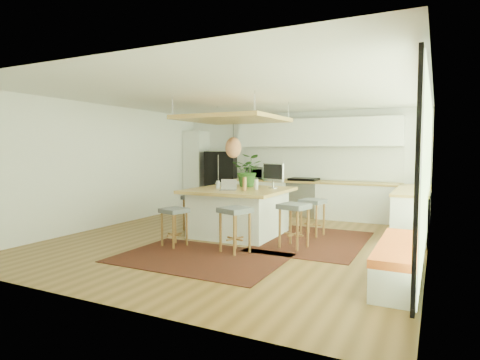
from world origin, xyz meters
The scene contains 35 objects.
floor centered at (0.00, 0.00, 0.00)m, with size 7.00×7.00×0.00m, color brown.
ceiling centered at (0.00, 0.00, 2.70)m, with size 7.00×7.00×0.00m, color white.
wall_back centered at (0.00, 3.50, 1.35)m, with size 6.50×6.50×0.00m, color white.
wall_front centered at (0.00, -3.50, 1.35)m, with size 6.50×6.50×0.00m, color white.
wall_left centered at (-3.25, 0.00, 1.35)m, with size 7.00×7.00×0.00m, color white.
wall_right centered at (3.25, 0.00, 1.35)m, with size 7.00×7.00×0.00m, color white.
window_wall centered at (3.22, 0.00, 1.40)m, with size 0.10×6.20×2.60m, color black, non-canonical shape.
pantry centered at (-2.95, 3.18, 1.12)m, with size 0.55×0.60×2.25m, color white.
back_counter_base centered at (0.55, 3.18, 0.44)m, with size 4.20×0.60×0.88m, color white.
back_counter_top centered at (0.55, 3.18, 0.90)m, with size 4.24×0.64×0.05m, color #A8833B.
backsplash centered at (0.55, 3.48, 1.35)m, with size 4.20×0.02×0.80m, color white.
upper_cabinets centered at (0.55, 3.32, 2.15)m, with size 4.20×0.34×0.70m, color white.
range centered at (0.30, 3.18, 0.50)m, with size 0.76×0.62×1.00m, color #A5A5AA, non-canonical shape.
right_counter_base centered at (2.93, 2.00, 0.44)m, with size 0.60×2.50×0.88m, color white.
right_counter_top centered at (2.93, 2.00, 0.90)m, with size 0.64×2.54×0.05m, color #A8833B.
window_bench centered at (2.95, -1.20, 0.25)m, with size 0.52×2.00×0.50m, color white, non-canonical shape.
ceiling_panel centered at (-0.30, 0.40, 2.05)m, with size 1.86×1.86×0.80m, color #A8833B, non-canonical shape.
rug_near centered at (0.04, -1.42, 0.01)m, with size 2.60×1.80×0.01m, color black.
rug_right centered at (1.33, 0.51, 0.01)m, with size 1.80×2.60×0.01m, color black.
fridge centered at (-2.12, 3.17, 0.93)m, with size 0.83×0.65×1.67m, color black, non-canonical shape.
island centered at (-0.18, 0.43, 0.47)m, with size 1.85×1.85×0.93m, color #A8833B, non-canonical shape.
stool_near_left centered at (-0.77, -0.95, 0.35)m, with size 0.40×0.40×0.68m, color #4B4F53, non-canonical shape.
stool_near_right centered at (0.39, -0.87, 0.35)m, with size 0.45×0.45×0.76m, color #4B4F53, non-canonical shape.
stool_right_front centered at (1.16, -0.14, 0.35)m, with size 0.46×0.46×0.78m, color #4B4F53, non-canonical shape.
stool_right_back centered at (1.17, 0.97, 0.35)m, with size 0.43×0.43×0.73m, color #4B4F53, non-canonical shape.
stool_left_side centered at (-1.28, 0.49, 0.35)m, with size 0.44×0.44×0.74m, color #4B4F53, non-canonical shape.
laptop centered at (-0.22, 0.03, 1.05)m, with size 0.31×0.33×0.23m, color #A5A5AA, non-canonical shape.
monitor centered at (0.38, 0.84, 1.19)m, with size 0.56×0.20×0.52m, color #A5A5AA, non-canonical shape.
microwave centered at (-0.97, 3.13, 1.12)m, with size 0.57×0.32×0.39m, color #A5A5AA.
island_plant centered at (-0.21, 0.92, 1.20)m, with size 0.62×0.69×0.54m, color #1E4C19.
island_bowl centered at (-0.88, 0.93, 0.96)m, with size 0.23×0.23×0.06m, color silver.
island_bottle_0 centered at (-0.73, 0.53, 1.03)m, with size 0.07×0.07×0.19m, color #2C55B2.
island_bottle_1 centered at (-0.58, 0.28, 1.03)m, with size 0.07×0.07×0.19m, color silver.
island_bottle_2 centered at (0.07, 0.13, 1.03)m, with size 0.07×0.07×0.19m, color #986332.
island_bottle_3 centered at (0.17, 0.48, 1.03)m, with size 0.07×0.07×0.19m, color silver.
Camera 1 is at (3.34, -6.65, 1.69)m, focal length 29.75 mm.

